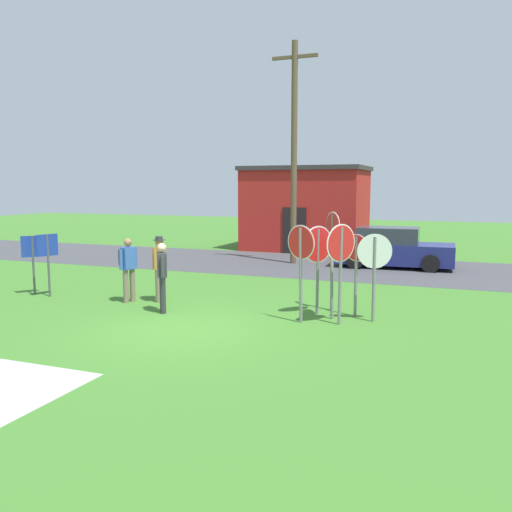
{
  "coord_description": "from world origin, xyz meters",
  "views": [
    {
      "loc": [
        5.57,
        -9.91,
        3.03
      ],
      "look_at": [
        0.71,
        2.56,
        1.3
      ],
      "focal_mm": 37.78,
      "sensor_mm": 36.0,
      "label": 1
    }
  ],
  "objects_px": {
    "person_holding_notes": "(162,274)",
    "stop_sign_low_front": "(374,262)",
    "person_in_teal": "(128,265)",
    "stop_sign_far_back": "(332,245)",
    "info_panel_leftmost": "(48,254)",
    "stop_sign_center_cluster": "(318,254)",
    "stop_sign_leaning_left": "(341,256)",
    "stop_sign_rear_right": "(332,262)",
    "stop_sign_nearest": "(356,261)",
    "parked_car_on_street": "(393,249)",
    "person_with_sunhat": "(160,265)",
    "info_panel_middle": "(33,254)",
    "stop_sign_tallest": "(301,256)",
    "utility_pole": "(294,150)"
  },
  "relations": [
    {
      "from": "stop_sign_nearest",
      "to": "stop_sign_tallest",
      "type": "bearing_deg",
      "value": -133.87
    },
    {
      "from": "parked_car_on_street",
      "to": "info_panel_leftmost",
      "type": "height_order",
      "value": "info_panel_leftmost"
    },
    {
      "from": "parked_car_on_street",
      "to": "stop_sign_tallest",
      "type": "xyz_separation_m",
      "value": [
        -0.84,
        -9.36,
        0.81
      ]
    },
    {
      "from": "stop_sign_far_back",
      "to": "stop_sign_low_front",
      "type": "bearing_deg",
      "value": -34.01
    },
    {
      "from": "stop_sign_far_back",
      "to": "info_panel_middle",
      "type": "bearing_deg",
      "value": -172.35
    },
    {
      "from": "stop_sign_far_back",
      "to": "info_panel_middle",
      "type": "height_order",
      "value": "stop_sign_far_back"
    },
    {
      "from": "stop_sign_far_back",
      "to": "person_in_teal",
      "type": "xyz_separation_m",
      "value": [
        -5.22,
        -1.0,
        -0.63
      ]
    },
    {
      "from": "stop_sign_center_cluster",
      "to": "stop_sign_leaning_left",
      "type": "bearing_deg",
      "value": -47.01
    },
    {
      "from": "stop_sign_tallest",
      "to": "person_in_teal",
      "type": "distance_m",
      "value": 4.9
    },
    {
      "from": "person_in_teal",
      "to": "info_panel_leftmost",
      "type": "xyz_separation_m",
      "value": [
        -2.46,
        -0.2,
        0.22
      ]
    },
    {
      "from": "utility_pole",
      "to": "stop_sign_low_front",
      "type": "relative_size",
      "value": 4.28
    },
    {
      "from": "stop_sign_rear_right",
      "to": "person_holding_notes",
      "type": "bearing_deg",
      "value": -167.5
    },
    {
      "from": "stop_sign_center_cluster",
      "to": "person_holding_notes",
      "type": "relative_size",
      "value": 1.25
    },
    {
      "from": "stop_sign_nearest",
      "to": "person_with_sunhat",
      "type": "xyz_separation_m",
      "value": [
        -5.14,
        -0.24,
        -0.32
      ]
    },
    {
      "from": "stop_sign_center_cluster",
      "to": "person_with_sunhat",
      "type": "relative_size",
      "value": 1.22
    },
    {
      "from": "stop_sign_rear_right",
      "to": "person_in_teal",
      "type": "relative_size",
      "value": 1.16
    },
    {
      "from": "person_holding_notes",
      "to": "parked_car_on_street",
      "type": "bearing_deg",
      "value": 66.29
    },
    {
      "from": "stop_sign_nearest",
      "to": "stop_sign_low_front",
      "type": "bearing_deg",
      "value": -37.82
    },
    {
      "from": "stop_sign_low_front",
      "to": "info_panel_leftmost",
      "type": "relative_size",
      "value": 1.15
    },
    {
      "from": "utility_pole",
      "to": "person_holding_notes",
      "type": "relative_size",
      "value": 5.04
    },
    {
      "from": "stop_sign_nearest",
      "to": "stop_sign_center_cluster",
      "type": "bearing_deg",
      "value": -169.91
    },
    {
      "from": "person_with_sunhat",
      "to": "info_panel_middle",
      "type": "height_order",
      "value": "person_with_sunhat"
    },
    {
      "from": "stop_sign_tallest",
      "to": "stop_sign_far_back",
      "type": "relative_size",
      "value": 0.91
    },
    {
      "from": "person_in_teal",
      "to": "person_with_sunhat",
      "type": "bearing_deg",
      "value": 25.58
    },
    {
      "from": "person_in_teal",
      "to": "stop_sign_center_cluster",
      "type": "bearing_deg",
      "value": 5.07
    },
    {
      "from": "person_in_teal",
      "to": "stop_sign_far_back",
      "type": "bearing_deg",
      "value": 10.84
    },
    {
      "from": "stop_sign_tallest",
      "to": "person_with_sunhat",
      "type": "bearing_deg",
      "value": 168.67
    },
    {
      "from": "stop_sign_tallest",
      "to": "person_in_teal",
      "type": "bearing_deg",
      "value": 174.5
    },
    {
      "from": "parked_car_on_street",
      "to": "person_with_sunhat",
      "type": "distance_m",
      "value": 9.87
    },
    {
      "from": "parked_car_on_street",
      "to": "person_in_teal",
      "type": "height_order",
      "value": "person_in_teal"
    },
    {
      "from": "parked_car_on_street",
      "to": "stop_sign_leaning_left",
      "type": "height_order",
      "value": "stop_sign_leaning_left"
    },
    {
      "from": "stop_sign_nearest",
      "to": "info_panel_middle",
      "type": "distance_m",
      "value": 8.99
    },
    {
      "from": "stop_sign_low_front",
      "to": "person_in_teal",
      "type": "distance_m",
      "value": 6.37
    },
    {
      "from": "stop_sign_far_back",
      "to": "stop_sign_nearest",
      "type": "height_order",
      "value": "stop_sign_far_back"
    },
    {
      "from": "stop_sign_nearest",
      "to": "stop_sign_far_back",
      "type": "bearing_deg",
      "value": 148.95
    },
    {
      "from": "info_panel_middle",
      "to": "person_with_sunhat",
      "type": "bearing_deg",
      "value": 7.03
    },
    {
      "from": "stop_sign_low_front",
      "to": "person_with_sunhat",
      "type": "relative_size",
      "value": 1.15
    },
    {
      "from": "stop_sign_center_cluster",
      "to": "info_panel_leftmost",
      "type": "height_order",
      "value": "stop_sign_center_cluster"
    },
    {
      "from": "stop_sign_far_back",
      "to": "person_with_sunhat",
      "type": "height_order",
      "value": "stop_sign_far_back"
    },
    {
      "from": "person_holding_notes",
      "to": "stop_sign_low_front",
      "type": "bearing_deg",
      "value": 11.1
    },
    {
      "from": "stop_sign_low_front",
      "to": "person_holding_notes",
      "type": "relative_size",
      "value": 1.18
    },
    {
      "from": "stop_sign_tallest",
      "to": "info_panel_middle",
      "type": "relative_size",
      "value": 1.32
    },
    {
      "from": "stop_sign_center_cluster",
      "to": "stop_sign_leaning_left",
      "type": "height_order",
      "value": "stop_sign_leaning_left"
    },
    {
      "from": "stop_sign_leaning_left",
      "to": "stop_sign_nearest",
      "type": "bearing_deg",
      "value": 79.86
    },
    {
      "from": "stop_sign_center_cluster",
      "to": "stop_sign_leaning_left",
      "type": "distance_m",
      "value": 1.05
    },
    {
      "from": "stop_sign_low_front",
      "to": "utility_pole",
      "type": "bearing_deg",
      "value": 118.38
    },
    {
      "from": "stop_sign_rear_right",
      "to": "stop_sign_tallest",
      "type": "bearing_deg",
      "value": -132.26
    },
    {
      "from": "stop_sign_center_cluster",
      "to": "info_panel_middle",
      "type": "distance_m",
      "value": 8.1
    },
    {
      "from": "stop_sign_low_front",
      "to": "person_in_teal",
      "type": "height_order",
      "value": "stop_sign_low_front"
    },
    {
      "from": "parked_car_on_street",
      "to": "stop_sign_nearest",
      "type": "relative_size",
      "value": 2.25
    }
  ]
}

